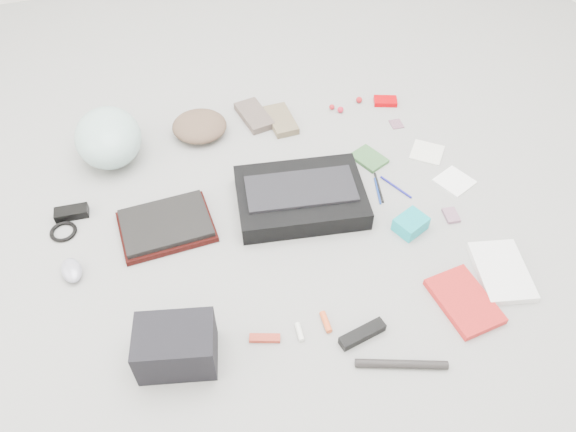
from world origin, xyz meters
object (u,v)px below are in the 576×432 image
object	(u,v)px
camera_bag	(176,346)
book_red	(464,301)
messenger_bag	(301,197)
accordion_wallet	(411,224)
laptop	(166,223)
bike_helmet	(108,137)

from	to	relation	value
camera_bag	book_red	xyz separation A→B (m)	(0.89, -0.10, -0.06)
messenger_bag	accordion_wallet	bearing A→B (deg)	-26.34
laptop	accordion_wallet	world-z (taller)	accordion_wallet
camera_bag	accordion_wallet	size ratio (longest dim) A/B	2.12
accordion_wallet	book_red	bearing A→B (deg)	-108.41
accordion_wallet	camera_bag	bearing A→B (deg)	173.08
messenger_bag	laptop	distance (m)	0.49
laptop	camera_bag	distance (m)	0.51
camera_bag	accordion_wallet	bearing A→B (deg)	29.20
messenger_bag	accordion_wallet	world-z (taller)	messenger_bag
bike_helmet	accordion_wallet	xyz separation A→B (m)	(0.94, -0.73, -0.07)
laptop	accordion_wallet	bearing A→B (deg)	-19.91
bike_helmet	accordion_wallet	bearing A→B (deg)	-37.85
bike_helmet	book_red	xyz separation A→B (m)	(0.96, -1.06, -0.08)
laptop	bike_helmet	bearing A→B (deg)	104.89
camera_bag	book_red	world-z (taller)	camera_bag
laptop	bike_helmet	distance (m)	0.47
bike_helmet	messenger_bag	bearing A→B (deg)	-38.64
messenger_bag	laptop	size ratio (longest dim) A/B	1.52
messenger_bag	book_red	xyz separation A→B (m)	(0.34, -0.57, -0.03)
book_red	accordion_wallet	bearing A→B (deg)	88.32
accordion_wallet	bike_helmet	bearing A→B (deg)	120.49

